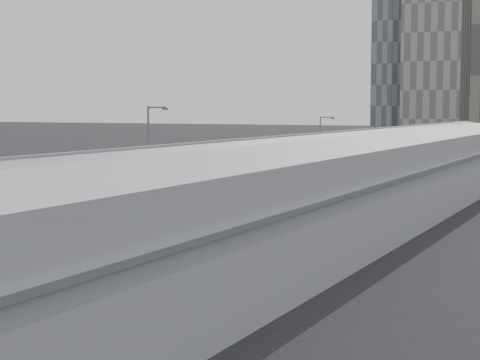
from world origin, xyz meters
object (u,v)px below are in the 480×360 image
Objects in this scene: bus_5 at (311,180)px; suv at (405,157)px; bus_4 at (266,190)px; street_lamp_far at (322,143)px; bus_3 at (184,210)px; bus_7 at (393,162)px; bus_2 at (82,235)px; bus_6 at (358,172)px; street_lamp_near at (150,154)px; shipping_container at (364,160)px.

bus_5 is 2.68× the size of suv.
bus_4 is 1.70× the size of street_lamp_far.
bus_3 is 85.81m from suv.
bus_7 is at bearing -61.96° from suv.
street_lamp_far is at bearing 92.86° from bus_2.
bus_2 is 0.93× the size of bus_4.
street_lamp_far reaches higher than bus_6.
street_lamp_near is 1.90× the size of suv.
street_lamp_far reaches higher than suv.
bus_5 is at bearing 85.24° from bus_4.
bus_5 is at bearing -67.99° from suv.
bus_2 reaches higher than suv.
suv is at bearing 89.26° from street_lamp_near.
bus_3 is 1.95× the size of shipping_container.
bus_3 is (-0.78, 13.93, -0.13)m from bus_2.
street_lamp_far is at bearing -107.58° from shipping_container.
suv is at bearing 89.18° from street_lamp_far.
bus_4 is (-0.48, 28.83, 0.11)m from bus_2.
shipping_container is (-0.96, 21.42, -3.60)m from street_lamp_far.
street_lamp_far reaches higher than bus_5.
bus_4 reaches higher than bus_2.
street_lamp_near is at bearing -107.81° from bus_5.
bus_5 is at bearing -72.89° from street_lamp_far.
street_lamp_near is at bearing -102.34° from bus_7.
street_lamp_far is 40.75m from suv.
bus_2 is 19.94m from street_lamp_near.
bus_4 is 1.01× the size of bus_7.
bus_2 is 99.77m from suv.
bus_3 is 42.28m from bus_6.
bus_2 is 56.21m from bus_6.
street_lamp_near is at bearing -104.66° from bus_6.
street_lamp_near reaches higher than bus_4.
bus_5 is (-0.54, 40.68, 0.04)m from bus_2.
street_lamp_far reaches higher than bus_3.
bus_2 is 13.96m from bus_3.
bus_5 is at bearing 74.63° from street_lamp_near.
bus_5 is 1.11× the size of bus_6.
street_lamp_near is at bearing -125.68° from bus_4.
bus_4 is 27.39m from bus_6.
bus_3 reaches higher than suv.
bus_6 is 1.27× the size of street_lamp_near.
bus_3 is at bearing -83.15° from street_lamp_far.
street_lamp_far reaches higher than bus_2.
bus_6 is at bearing -25.64° from street_lamp_far.
shipping_container is at bearing 91.95° from bus_2.
street_lamp_near is (-6.30, -54.12, 3.80)m from bus_7.
bus_3 is 66.86m from shipping_container.
bus_6 is 1.96× the size of shipping_container.
bus_5 is 31.82m from bus_7.
suv is at bearing 65.22° from shipping_container.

